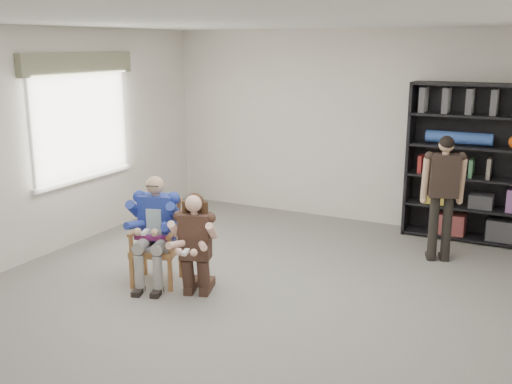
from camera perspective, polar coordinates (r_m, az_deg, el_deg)
The scene contains 8 objects.
room_shell at distance 5.70m, azimuth -0.94°, elevation 1.90°, with size 6.00×7.00×2.80m, color silver, non-canonical shape.
floor at distance 6.14m, azimuth -0.89°, elevation -10.97°, with size 6.00×7.00×0.01m, color slate.
window_left at distance 8.18m, azimuth -16.23°, elevation 6.66°, with size 0.16×2.00×1.75m, color white, non-canonical shape.
armchair at distance 6.67m, azimuth -9.50°, elevation -4.78°, with size 0.54×0.52×0.94m, color brown, non-canonical shape.
seated_man at distance 6.63m, azimuth -9.55°, elevation -3.63°, with size 0.52×0.73×1.22m, color navy, non-canonical shape.
kneeling_woman at distance 6.24m, azimuth -5.87°, elevation -5.15°, with size 0.47×0.75×1.11m, color #3A2320, non-canonical shape.
bookshelf at distance 8.40m, azimuth 20.28°, elevation 2.52°, with size 1.80×0.38×2.10m, color black, non-canonical shape.
standing_man at distance 7.52m, azimuth 17.32°, elevation -0.65°, with size 0.48×0.27×1.55m, color #2B211C, non-canonical shape.
Camera 1 is at (2.61, -4.93, 2.59)m, focal length 42.00 mm.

